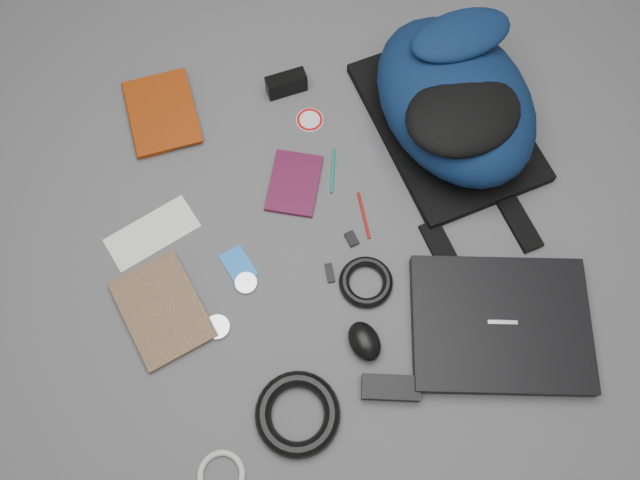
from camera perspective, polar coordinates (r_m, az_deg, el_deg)
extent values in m
plane|color=#4F4F51|center=(1.51, 0.00, -0.27)|extent=(4.00, 4.00, 0.00)
cube|color=black|center=(1.49, 16.15, -7.41)|extent=(0.46, 0.39, 0.04)
imported|color=maroon|center=(1.72, -17.06, 10.36)|extent=(0.19, 0.25, 0.03)
imported|color=#C88A0E|center=(1.50, -17.15, -7.74)|extent=(0.24, 0.28, 0.02)
cube|color=white|center=(1.57, -15.10, 0.61)|extent=(0.24, 0.18, 0.00)
cube|color=#3E0C23|center=(1.57, -2.37, 5.21)|extent=(0.17, 0.20, 0.01)
cube|color=black|center=(1.69, -3.10, 14.06)|extent=(0.11, 0.05, 0.06)
cylinder|color=white|center=(1.66, -0.94, 10.93)|extent=(0.10, 0.10, 0.00)
cylinder|color=#0D7D68|center=(1.58, 1.18, 6.36)|extent=(0.04, 0.12, 0.01)
cylinder|color=#99110B|center=(1.54, 4.02, 2.26)|extent=(0.01, 0.12, 0.01)
cube|color=blue|center=(1.50, -7.48, -2.31)|extent=(0.09, 0.11, 0.00)
cube|color=black|center=(1.48, 0.91, -3.03)|extent=(0.02, 0.05, 0.01)
cube|color=black|center=(1.51, 2.91, 0.12)|extent=(0.03, 0.04, 0.01)
ellipsoid|color=black|center=(1.42, 4.09, -9.22)|extent=(0.09, 0.11, 0.05)
cylinder|color=silver|center=(1.48, -6.77, -3.94)|extent=(0.06, 0.06, 0.01)
cylinder|color=silver|center=(1.46, -9.35, -7.88)|extent=(0.06, 0.06, 0.01)
torus|color=black|center=(1.47, 4.22, -3.86)|extent=(0.16, 0.16, 0.02)
cube|color=black|center=(1.42, 6.47, -13.28)|extent=(0.14, 0.08, 0.03)
torus|color=black|center=(1.40, -2.06, -15.60)|extent=(0.21, 0.21, 0.04)
torus|color=beige|center=(1.42, -9.02, -20.45)|extent=(0.13, 0.13, 0.01)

